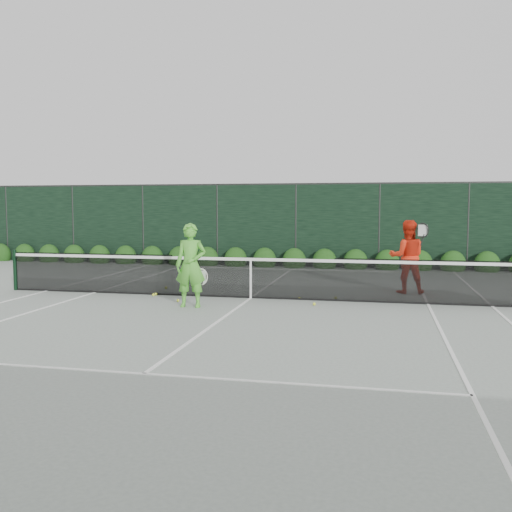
# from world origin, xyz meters

# --- Properties ---
(ground) EXTENTS (80.00, 80.00, 0.00)m
(ground) POSITION_xyz_m (0.00, 0.00, 0.00)
(ground) COLOR gray
(ground) RESTS_ON ground
(tennis_net) EXTENTS (12.90, 0.10, 1.07)m
(tennis_net) POSITION_xyz_m (-0.02, 0.00, 0.53)
(tennis_net) COLOR black
(tennis_net) RESTS_ON ground
(player_woman) EXTENTS (0.71, 0.50, 1.85)m
(player_woman) POSITION_xyz_m (-1.03, -1.44, 0.92)
(player_woman) COLOR #55BB37
(player_woman) RESTS_ON ground
(player_man) EXTENTS (0.97, 0.77, 1.87)m
(player_man) POSITION_xyz_m (3.71, 1.64, 0.93)
(player_man) COLOR red
(player_man) RESTS_ON ground
(court_lines) EXTENTS (11.03, 23.83, 0.01)m
(court_lines) POSITION_xyz_m (0.00, 0.00, 0.01)
(court_lines) COLOR white
(court_lines) RESTS_ON ground
(windscreen_fence) EXTENTS (32.00, 21.07, 3.06)m
(windscreen_fence) POSITION_xyz_m (0.00, -2.71, 1.51)
(windscreen_fence) COLOR black
(windscreen_fence) RESTS_ON ground
(hedge_row) EXTENTS (31.66, 0.65, 0.94)m
(hedge_row) POSITION_xyz_m (-0.00, 7.15, 0.23)
(hedge_row) COLOR #17360E
(hedge_row) RESTS_ON ground
(tennis_balls) EXTENTS (4.65, 1.97, 0.07)m
(tennis_balls) POSITION_xyz_m (-0.59, -0.07, 0.03)
(tennis_balls) COLOR yellow
(tennis_balls) RESTS_ON ground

